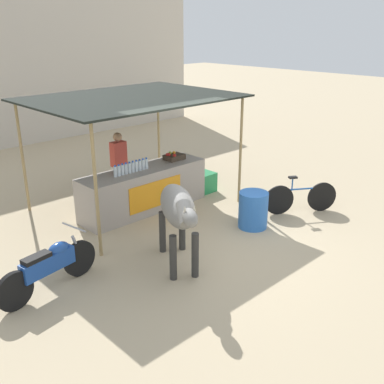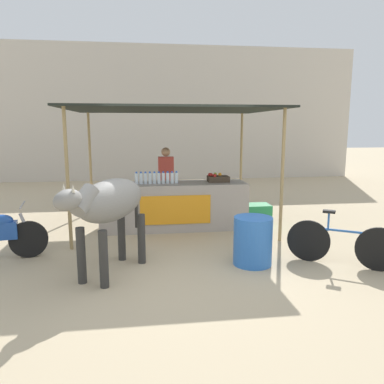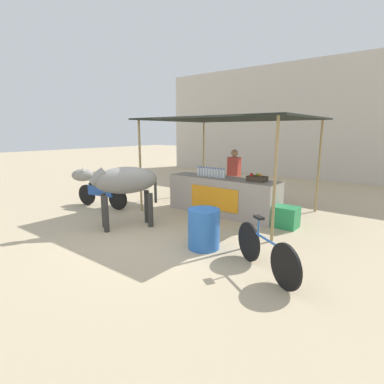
{
  "view_description": "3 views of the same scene",
  "coord_description": "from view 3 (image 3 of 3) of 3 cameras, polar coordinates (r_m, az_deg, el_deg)",
  "views": [
    {
      "loc": [
        -5.67,
        -5.24,
        3.91
      ],
      "look_at": [
        0.17,
        0.84,
        0.74
      ],
      "focal_mm": 42.0,
      "sensor_mm": 36.0,
      "label": 1
    },
    {
      "loc": [
        -0.63,
        -5.41,
        2.11
      ],
      "look_at": [
        0.19,
        0.77,
        1.01
      ],
      "focal_mm": 35.0,
      "sensor_mm": 36.0,
      "label": 2
    },
    {
      "loc": [
        4.13,
        -4.35,
        2.15
      ],
      "look_at": [
        -0.12,
        1.05,
        0.75
      ],
      "focal_mm": 28.0,
      "sensor_mm": 36.0,
      "label": 3
    }
  ],
  "objects": [
    {
      "name": "stall_awning",
      "position": [
        8.0,
        7.29,
        13.09
      ],
      "size": [
        4.2,
        3.2,
        2.48
      ],
      "color": "black",
      "rests_on": "ground"
    },
    {
      "name": "ground_plane",
      "position": [
        6.37,
        -5.07,
        -8.24
      ],
      "size": [
        60.0,
        60.0,
        0.0
      ],
      "primitive_type": "plane",
      "color": "tan"
    },
    {
      "name": "vendor_behind_counter",
      "position": [
        8.54,
        7.96,
        2.66
      ],
      "size": [
        0.34,
        0.22,
        1.65
      ],
      "color": "#383842",
      "rests_on": "ground"
    },
    {
      "name": "cooler_box",
      "position": [
        7.14,
        17.19,
        -4.52
      ],
      "size": [
        0.6,
        0.44,
        0.48
      ],
      "primitive_type": "cube",
      "color": "#268C4C",
      "rests_on": "ground"
    },
    {
      "name": "stall_counter",
      "position": [
        7.92,
        5.81,
        -0.71
      ],
      "size": [
        3.0,
        0.82,
        0.96
      ],
      "color": "#9E9389",
      "rests_on": "ground"
    },
    {
      "name": "cow",
      "position": [
        6.8,
        -12.98,
        1.78
      ],
      "size": [
        1.23,
        1.75,
        1.44
      ],
      "color": "gray",
      "rests_on": "ground"
    },
    {
      "name": "fruit_crate",
      "position": [
        7.42,
        12.24,
        2.58
      ],
      "size": [
        0.44,
        0.32,
        0.18
      ],
      "color": "#3F3326",
      "rests_on": "stall_counter"
    },
    {
      "name": "building_wall_far",
      "position": [
        14.73,
        22.45,
        12.45
      ],
      "size": [
        16.0,
        0.5,
        5.21
      ],
      "primitive_type": "cube",
      "color": "beige",
      "rests_on": "ground"
    },
    {
      "name": "bicycle_leaning",
      "position": [
        4.78,
        13.74,
        -10.97
      ],
      "size": [
        1.42,
        0.93,
        0.85
      ],
      "color": "black",
      "rests_on": "ground"
    },
    {
      "name": "water_barrel",
      "position": [
        5.6,
        2.26,
        -7.0
      ],
      "size": [
        0.59,
        0.59,
        0.75
      ],
      "primitive_type": "cylinder",
      "color": "blue",
      "rests_on": "ground"
    },
    {
      "name": "water_bottle_row",
      "position": [
        7.97,
        3.59,
        3.75
      ],
      "size": [
        0.88,
        0.07,
        0.25
      ],
      "color": "silver",
      "rests_on": "stall_counter"
    },
    {
      "name": "motorcycle_parked",
      "position": [
        8.92,
        -16.74,
        -0.09
      ],
      "size": [
        1.79,
        0.56,
        0.9
      ],
      "color": "black",
      "rests_on": "ground"
    }
  ]
}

